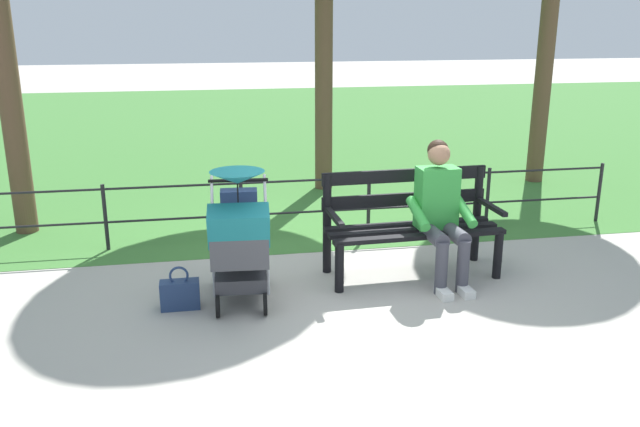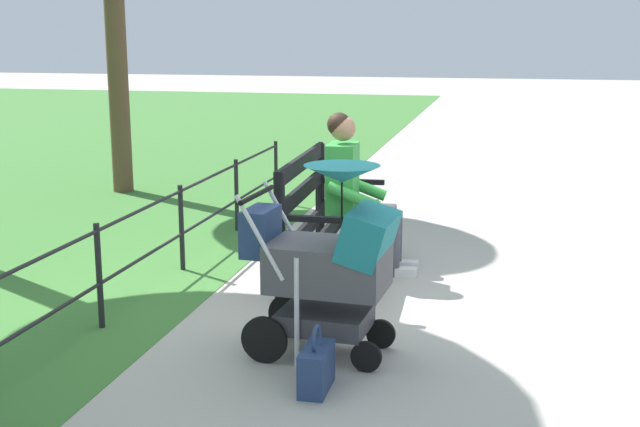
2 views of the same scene
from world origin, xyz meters
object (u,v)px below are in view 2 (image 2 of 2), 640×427
at_px(park_bench, 323,211).
at_px(stroller, 329,259).
at_px(handbag, 316,367).
at_px(person_on_bench, 356,188).

xyz_separation_m(park_bench, stroller, (1.59, 0.40, 0.07)).
bearing_deg(handbag, park_bench, -168.18).
bearing_deg(person_on_bench, park_bench, -46.70).
bearing_deg(stroller, park_bench, -165.94).
bearing_deg(park_bench, person_on_bench, 133.30).
distance_m(park_bench, handbag, 2.18).
relative_size(person_on_bench, handbag, 3.45).
bearing_deg(person_on_bench, stroller, 5.59).
relative_size(person_on_bench, stroller, 1.11).
bearing_deg(person_on_bench, handbag, 5.36).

